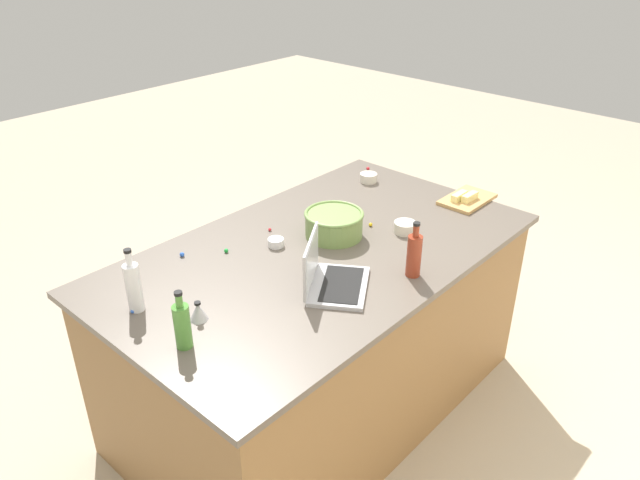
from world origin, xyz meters
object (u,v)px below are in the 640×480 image
bottle_olive (182,325)px  ramekin_wide (405,227)px  laptop (330,277)px  butter_stick_left (459,196)px  ramekin_medium (368,178)px  bottle_soy (414,254)px  cutting_board (467,199)px  ramekin_small (276,242)px  mixing_bowl_large (334,224)px  bottle_vinegar (133,286)px  kitchen_timer (198,311)px  butter_stick_right (470,197)px

bottle_olive → ramekin_wide: (-1.22, 0.07, -0.06)m
laptop → ramekin_wide: laptop is taller
butter_stick_left → ramekin_medium: (0.10, -0.52, -0.01)m
bottle_soy → laptop: bearing=-32.4°
cutting_board → ramekin_small: bearing=-21.1°
mixing_bowl_large → bottle_olive: (0.97, 0.15, 0.03)m
ramekin_small → bottle_soy: bearing=109.4°
mixing_bowl_large → bottle_soy: bearing=85.1°
cutting_board → butter_stick_left: 0.06m
mixing_bowl_large → bottle_vinegar: bearing=-9.6°
cutting_board → laptop: bearing=0.9°
ramekin_small → ramekin_medium: size_ratio=0.76×
bottle_vinegar → ramekin_wide: bottle_vinegar is taller
bottle_vinegar → ramekin_small: 0.71m
bottle_vinegar → bottle_soy: (-0.92, 0.63, -0.01)m
bottle_vinegar → ramekin_medium: 1.58m
bottle_olive → ramekin_wide: 1.22m
kitchen_timer → bottle_vinegar: bearing=-62.1°
bottle_vinegar → bottle_olive: size_ratio=1.16×
bottle_soy → ramekin_medium: bearing=-131.0°
laptop → butter_stick_right: bearing=179.7°
ramekin_small → bottle_olive: bearing=21.5°
mixing_bowl_large → ramekin_small: 0.29m
bottle_olive → kitchen_timer: 0.17m
kitchen_timer → ramekin_wide: bearing=171.6°
ramekin_small → ramekin_wide: 0.62m
mixing_bowl_large → ramekin_wide: 0.34m
laptop → butter_stick_right: 1.09m
cutting_board → butter_stick_left: size_ratio=2.74×
butter_stick_right → butter_stick_left: bearing=-57.5°
ramekin_wide → ramekin_medium: bearing=-125.7°
bottle_olive → butter_stick_right: bearing=175.6°
ramekin_small → ramekin_wide: size_ratio=0.70×
butter_stick_left → kitchen_timer: kitchen_timer is taller
ramekin_medium → kitchen_timer: bearing=13.3°
butter_stick_left → bottle_soy: bearing=17.1°
butter_stick_left → ramekin_wide: size_ratio=1.05×
bottle_vinegar → ramekin_small: bottle_vinegar is taller
ramekin_small → kitchen_timer: 0.62m
bottle_vinegar → kitchen_timer: 0.26m
mixing_bowl_large → butter_stick_right: (-0.74, 0.28, -0.03)m
butter_stick_right → ramekin_small: 1.08m
bottle_vinegar → kitchen_timer: bottle_vinegar is taller
ramekin_medium → kitchen_timer: (1.45, 0.34, 0.01)m
mixing_bowl_large → bottle_olive: 0.98m
mixing_bowl_large → ramekin_medium: size_ratio=2.88×
laptop → kitchen_timer: (0.49, -0.22, -0.01)m
butter_stick_right → ramekin_wide: bearing=-6.9°
bottle_vinegar → butter_stick_right: bottle_vinegar is taller
cutting_board → butter_stick_right: 0.04m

